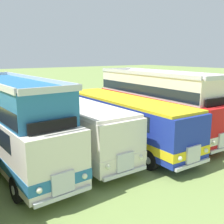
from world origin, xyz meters
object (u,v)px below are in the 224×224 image
Objects in this scene: bus_third_in_row at (13,121)px; bus_fourth_in_row at (72,123)px; bus_fifth_in_row at (123,118)px; bus_sixth_in_row at (155,102)px.

bus_third_in_row is 3.30m from bus_fourth_in_row.
bus_fourth_in_row is 3.29m from bus_fifth_in_row.
bus_fourth_in_row is at bearing 179.38° from bus_sixth_in_row.
bus_third_in_row is at bearing 177.76° from bus_fourth_in_row.
bus_fifth_in_row is 0.99× the size of bus_sixth_in_row.
bus_fourth_in_row and bus_fifth_in_row have the same top height.
bus_fourth_in_row is at bearing -2.24° from bus_third_in_row.
bus_third_in_row is 1.06× the size of bus_fourth_in_row.
bus_fifth_in_row is (6.48, -0.72, -0.60)m from bus_third_in_row.
bus_third_in_row is 0.95× the size of bus_fifth_in_row.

